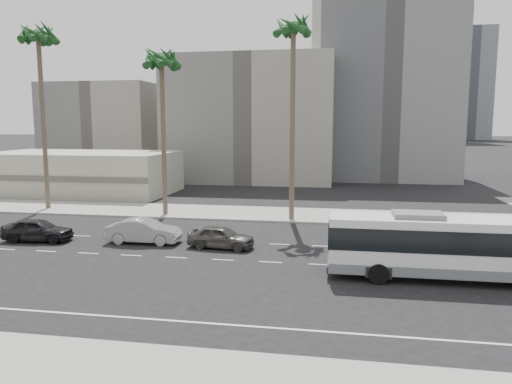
% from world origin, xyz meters
% --- Properties ---
extents(ground, '(700.00, 700.00, 0.00)m').
position_xyz_m(ground, '(0.00, 0.00, 0.00)').
color(ground, black).
rests_on(ground, ground).
extents(sidewalk_north, '(120.00, 7.00, 0.15)m').
position_xyz_m(sidewalk_north, '(0.00, 15.50, 0.07)').
color(sidewalk_north, gray).
rests_on(sidewalk_north, ground).
extents(commercial_low, '(22.00, 12.16, 5.00)m').
position_xyz_m(commercial_low, '(-30.00, 25.99, 2.50)').
color(commercial_low, '#B0AC96').
rests_on(commercial_low, ground).
extents(midrise_beige_west, '(24.00, 18.00, 18.00)m').
position_xyz_m(midrise_beige_west, '(-12.00, 45.00, 9.00)').
color(midrise_beige_west, slate).
rests_on(midrise_beige_west, ground).
extents(midrise_gray_center, '(20.00, 20.00, 26.00)m').
position_xyz_m(midrise_gray_center, '(8.00, 52.00, 13.00)').
color(midrise_gray_center, '#5D5E60').
rests_on(midrise_gray_center, ground).
extents(midrise_beige_far, '(18.00, 16.00, 15.00)m').
position_xyz_m(midrise_beige_far, '(-38.00, 50.00, 7.50)').
color(midrise_beige_far, slate).
rests_on(midrise_beige_far, ground).
extents(civic_tower, '(42.00, 42.00, 129.00)m').
position_xyz_m(civic_tower, '(-2.00, 250.00, 38.83)').
color(civic_tower, beige).
rests_on(civic_tower, ground).
extents(highrise_right, '(26.00, 26.00, 70.00)m').
position_xyz_m(highrise_right, '(45.00, 230.00, 35.00)').
color(highrise_right, slate).
rests_on(highrise_right, ground).
extents(highrise_far, '(22.00, 22.00, 60.00)m').
position_xyz_m(highrise_far, '(70.00, 260.00, 30.00)').
color(highrise_far, slate).
rests_on(highrise_far, ground).
extents(city_bus, '(12.69, 3.11, 3.64)m').
position_xyz_m(city_bus, '(6.86, -1.64, 1.91)').
color(city_bus, silver).
rests_on(city_bus, ground).
extents(car_a, '(2.26, 4.68, 1.54)m').
position_xyz_m(car_a, '(-6.81, 2.87, 0.77)').
color(car_a, '#47443E').
rests_on(car_a, ground).
extents(car_b, '(1.92, 5.24, 1.72)m').
position_xyz_m(car_b, '(-12.52, 3.32, 0.86)').
color(car_b, gray).
rests_on(car_b, ground).
extents(car_c, '(2.38, 5.03, 1.66)m').
position_xyz_m(car_c, '(-20.22, 2.50, 0.83)').
color(car_c, black).
rests_on(car_c, ground).
extents(palm_near, '(5.23, 5.23, 17.60)m').
position_xyz_m(palm_near, '(-3.04, 13.30, 15.95)').
color(palm_near, brown).
rests_on(palm_near, ground).
extents(palm_mid, '(4.90, 4.90, 15.15)m').
position_xyz_m(palm_mid, '(-14.72, 13.55, 13.63)').
color(palm_mid, brown).
rests_on(palm_mid, ground).
extents(palm_far, '(5.21, 5.21, 17.90)m').
position_xyz_m(palm_far, '(-27.29, 14.65, 16.26)').
color(palm_far, brown).
rests_on(palm_far, ground).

